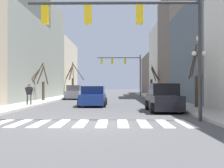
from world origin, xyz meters
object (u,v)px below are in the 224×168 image
Objects in this scene: street_lamp_right_corner at (199,57)px; car_parked_right_mid at (93,97)px; pedestrian_waiting_at_curb at (161,91)px; pedestrian_near_right_corner at (29,92)px; traffic_signal_far at (124,66)px; car_parked_right_near at (163,99)px; street_tree_right_near at (72,79)px; street_tree_right_mid at (41,83)px; car_at_intersection at (74,93)px; pedestrian_on_right_sidewalk at (167,90)px; street_tree_left_mid at (153,82)px; street_tree_left_far at (197,82)px; traffic_signal_near at (133,26)px.

street_lamp_right_corner is 1.08× the size of car_parked_right_mid.
pedestrian_near_right_corner is at bearing -155.85° from pedestrian_waiting_at_curb.
traffic_signal_far is 1.66× the size of car_parked_right_near.
pedestrian_near_right_corner is at bearing -89.16° from street_tree_right_near.
pedestrian_waiting_at_curb is 0.39× the size of street_tree_right_mid.
car_at_intersection is at bearing 63.23° from street_tree_right_mid.
pedestrian_waiting_at_curb is 0.28× the size of street_tree_right_near.
pedestrian_on_right_sidewalk reaches higher than car_parked_right_mid.
traffic_signal_far is 1.49× the size of street_tree_left_mid.
car_parked_right_near is 0.94× the size of street_tree_left_far.
traffic_signal_far is 21.06m from car_parked_right_mid.
car_at_intersection is 12.95m from street_tree_left_mid.
street_tree_right_near is (-5.39, 22.29, 2.03)m from car_parked_right_mid.
street_tree_left_mid is 21.01m from street_tree_left_far.
pedestrian_on_right_sidewalk is 13.72m from pedestrian_near_right_corner.
traffic_signal_near is at bearing -134.96° from street_lamp_right_corner.
street_tree_left_far is at bearing -79.53° from traffic_signal_far.
car_at_intersection is 11.66m from pedestrian_on_right_sidewalk.
pedestrian_near_right_corner is at bearing 132.08° from traffic_signal_near.
traffic_signal_near reaches higher than pedestrian_near_right_corner.
street_tree_right_near is (-8.61, 1.89, -2.07)m from traffic_signal_far.
pedestrian_waiting_at_curb is at bearing -9.27° from car_parked_right_near.
street_tree_right_near is (-8.03, 31.37, -1.64)m from traffic_signal_near.
traffic_signal_far is at bearing -12.41° from street_tree_right_near.
street_lamp_right_corner is 29.66m from street_tree_right_near.
street_lamp_right_corner reaches higher than car_parked_right_mid.
traffic_signal_near reaches higher than pedestrian_waiting_at_curb.
traffic_signal_far is at bearing 97.70° from pedestrian_waiting_at_curb.
street_tree_left_mid is at bearing -56.52° from car_at_intersection.
street_lamp_right_corner reaches higher than car_at_intersection.
traffic_signal_far is at bearing 100.47° from street_tree_left_far.
car_parked_right_mid is (-7.11, 4.59, -2.68)m from street_lamp_right_corner.
car_parked_right_mid is 9.00m from pedestrian_waiting_at_curb.
street_tree_right_near reaches higher than street_tree_left_far.
traffic_signal_far is at bearing -35.17° from car_at_intersection.
traffic_signal_far is 3.95× the size of pedestrian_on_right_sidewalk.
street_lamp_right_corner is 2.67× the size of pedestrian_on_right_sidewalk.
traffic_signal_near is 11.95m from pedestrian_near_right_corner.
car_parked_right_mid is 19.74m from street_tree_left_mid.
street_tree_left_mid is at bearing -94.57° from pedestrian_on_right_sidewalk.
street_tree_left_mid reaches higher than car_parked_right_near.
pedestrian_on_right_sidewalk is 13.03m from street_tree_right_mid.
car_parked_right_mid is 8.49m from street_tree_right_mid.
car_at_intersection is at bearing -163.42° from car_parked_right_mid.
pedestrian_near_right_corner is at bearing 161.60° from street_lamp_right_corner.
street_tree_right_mid is at bearing 45.82° from car_parked_right_near.
street_lamp_right_corner is 3.03× the size of pedestrian_waiting_at_curb.
pedestrian_near_right_corner is at bearing -83.84° from car_parked_right_mid.
street_lamp_right_corner is 1.00× the size of street_tree_left_mid.
pedestrian_on_right_sidewalk is at bearing 27.86° from pedestrian_near_right_corner.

